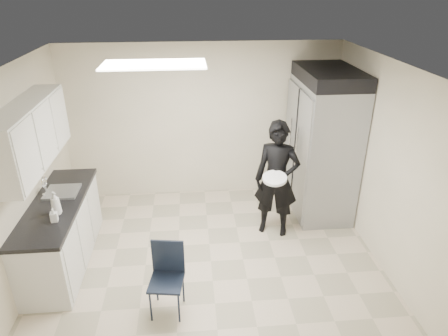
{
  "coord_description": "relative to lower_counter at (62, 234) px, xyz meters",
  "views": [
    {
      "loc": [
        -0.21,
        -4.34,
        3.47
      ],
      "look_at": [
        0.2,
        0.2,
        1.3
      ],
      "focal_mm": 32.0,
      "sensor_mm": 36.0,
      "label": 1
    }
  ],
  "objects": [
    {
      "name": "floor",
      "position": [
        1.95,
        -0.2,
        -0.43
      ],
      "size": [
        4.5,
        4.5,
        0.0
      ],
      "primitive_type": "plane",
      "color": "#C4B29A",
      "rests_on": "ground"
    },
    {
      "name": "ceiling",
      "position": [
        1.95,
        -0.2,
        2.17
      ],
      "size": [
        4.5,
        4.5,
        0.0
      ],
      "primitive_type": "plane",
      "rotation": [
        3.14,
        0.0,
        0.0
      ],
      "color": "silver",
      "rests_on": "back_wall"
    },
    {
      "name": "back_wall",
      "position": [
        1.95,
        1.8,
        0.87
      ],
      "size": [
        4.5,
        0.0,
        4.5
      ],
      "primitive_type": "plane",
      "rotation": [
        1.57,
        0.0,
        0.0
      ],
      "color": "beige",
      "rests_on": "floor"
    },
    {
      "name": "left_wall",
      "position": [
        -0.3,
        -0.2,
        0.87
      ],
      "size": [
        0.0,
        4.0,
        4.0
      ],
      "primitive_type": "plane",
      "rotation": [
        1.57,
        0.0,
        1.57
      ],
      "color": "beige",
      "rests_on": "floor"
    },
    {
      "name": "right_wall",
      "position": [
        4.2,
        -0.2,
        0.87
      ],
      "size": [
        0.0,
        4.0,
        4.0
      ],
      "primitive_type": "plane",
      "rotation": [
        1.57,
        0.0,
        -1.57
      ],
      "color": "beige",
      "rests_on": "floor"
    },
    {
      "name": "ceiling_panel",
      "position": [
        1.35,
        0.2,
        2.14
      ],
      "size": [
        1.2,
        0.6,
        0.02
      ],
      "primitive_type": "cube",
      "color": "white",
      "rests_on": "ceiling"
    },
    {
      "name": "lower_counter",
      "position": [
        0.0,
        0.0,
        0.0
      ],
      "size": [
        0.6,
        1.9,
        0.86
      ],
      "primitive_type": "cube",
      "color": "silver",
      "rests_on": "floor"
    },
    {
      "name": "countertop",
      "position": [
        0.0,
        0.0,
        0.46
      ],
      "size": [
        0.64,
        1.95,
        0.05
      ],
      "primitive_type": "cube",
      "color": "black",
      "rests_on": "lower_counter"
    },
    {
      "name": "sink",
      "position": [
        0.02,
        0.25,
        0.44
      ],
      "size": [
        0.42,
        0.4,
        0.14
      ],
      "primitive_type": "cube",
      "color": "gray",
      "rests_on": "countertop"
    },
    {
      "name": "faucet",
      "position": [
        -0.18,
        0.25,
        0.59
      ],
      "size": [
        0.02,
        0.02,
        0.24
      ],
      "primitive_type": "cylinder",
      "color": "silver",
      "rests_on": "countertop"
    },
    {
      "name": "upper_cabinets",
      "position": [
        -0.13,
        0.0,
        1.4
      ],
      "size": [
        0.35,
        1.8,
        0.75
      ],
      "primitive_type": "cube",
      "color": "silver",
      "rests_on": "left_wall"
    },
    {
      "name": "towel_dispenser",
      "position": [
        -0.19,
        1.15,
        1.19
      ],
      "size": [
        0.22,
        0.3,
        0.35
      ],
      "primitive_type": "cube",
      "color": "black",
      "rests_on": "left_wall"
    },
    {
      "name": "notice_sticker_left",
      "position": [
        -0.29,
        -0.1,
        0.79
      ],
      "size": [
        0.0,
        0.12,
        0.07
      ],
      "primitive_type": "cube",
      "color": "yellow",
      "rests_on": "left_wall"
    },
    {
      "name": "notice_sticker_right",
      "position": [
        -0.29,
        0.1,
        0.75
      ],
      "size": [
        0.0,
        0.12,
        0.07
      ],
      "primitive_type": "cube",
      "color": "yellow",
      "rests_on": "left_wall"
    },
    {
      "name": "commercial_fridge",
      "position": [
        3.78,
        1.07,
        0.62
      ],
      "size": [
        0.8,
        1.35,
        2.1
      ],
      "primitive_type": "cube",
      "color": "gray",
      "rests_on": "floor"
    },
    {
      "name": "fridge_compressor",
      "position": [
        3.78,
        1.07,
        1.77
      ],
      "size": [
        0.8,
        1.35,
        0.2
      ],
      "primitive_type": "cube",
      "color": "black",
      "rests_on": "commercial_fridge"
    },
    {
      "name": "folding_chair",
      "position": [
        1.41,
        -1.04,
        -0.01
      ],
      "size": [
        0.42,
        0.42,
        0.83
      ],
      "primitive_type": "cube",
      "rotation": [
        0.0,
        0.0,
        -0.15
      ],
      "color": "black",
      "rests_on": "floor"
    },
    {
      "name": "man_tuxedo",
      "position": [
        2.94,
        0.45,
        0.44
      ],
      "size": [
        0.74,
        0.62,
        1.74
      ],
      "primitive_type": "imported",
      "rotation": [
        0.0,
        0.0,
        -0.35
      ],
      "color": "black",
      "rests_on": "floor"
    },
    {
      "name": "bucket_lid",
      "position": [
        2.86,
        0.21,
        0.58
      ],
      "size": [
        0.43,
        0.43,
        0.04
      ],
      "primitive_type": "cylinder",
      "rotation": [
        0.0,
        0.0,
        -0.35
      ],
      "color": "white",
      "rests_on": "man_tuxedo"
    },
    {
      "name": "soap_bottle_a",
      "position": [
        0.11,
        -0.28,
        0.63
      ],
      "size": [
        0.16,
        0.16,
        0.3
      ],
      "primitive_type": "imported",
      "rotation": [
        0.0,
        0.0,
        0.77
      ],
      "color": "white",
      "rests_on": "countertop"
    },
    {
      "name": "soap_bottle_b",
      "position": [
        0.12,
        -0.44,
        0.57
      ],
      "size": [
        0.09,
        0.09,
        0.17
      ],
      "primitive_type": "imported",
      "rotation": [
        0.0,
        0.0,
        0.16
      ],
      "color": "silver",
      "rests_on": "countertop"
    }
  ]
}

